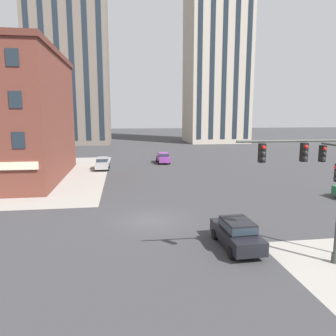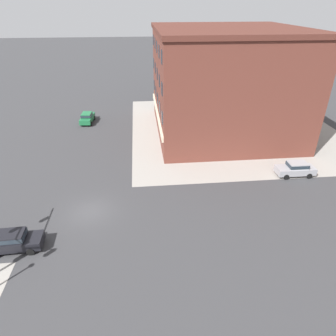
# 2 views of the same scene
# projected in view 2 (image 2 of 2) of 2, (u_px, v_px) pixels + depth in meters

# --- Properties ---
(ground_plane) EXTENTS (320.00, 320.00, 0.00)m
(ground_plane) POSITION_uv_depth(u_px,v_px,m) (90.00, 212.00, 29.16)
(ground_plane) COLOR #38383A
(sidewalk_far_corner) EXTENTS (32.00, 32.00, 0.02)m
(sidewalk_far_corner) POSITION_uv_depth(u_px,v_px,m) (233.00, 128.00, 48.25)
(sidewalk_far_corner) COLOR gray
(sidewalk_far_corner) RESTS_ON ground
(car_main_southbound_near) EXTENTS (2.01, 4.46, 1.68)m
(car_main_southbound_near) POSITION_uv_depth(u_px,v_px,m) (13.00, 240.00, 24.36)
(car_main_southbound_near) COLOR black
(car_main_southbound_near) RESTS_ON ground
(car_main_southbound_far) EXTENTS (4.51, 2.12, 1.68)m
(car_main_southbound_far) POSITION_uv_depth(u_px,v_px,m) (87.00, 117.00, 49.94)
(car_main_southbound_far) COLOR #1E6B3D
(car_main_southbound_far) RESTS_ON ground
(car_cross_westbound) EXTENTS (1.92, 4.42, 1.68)m
(car_cross_westbound) POSITION_uv_depth(u_px,v_px,m) (296.00, 168.00, 34.80)
(car_cross_westbound) COLOR #99999E
(car_cross_westbound) RESTS_ON ground
(storefront_block_near_corner) EXTENTS (21.21, 20.12, 14.80)m
(storefront_block_near_corner) POSITION_uv_depth(u_px,v_px,m) (225.00, 83.00, 43.92)
(storefront_block_near_corner) COLOR brown
(storefront_block_near_corner) RESTS_ON ground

